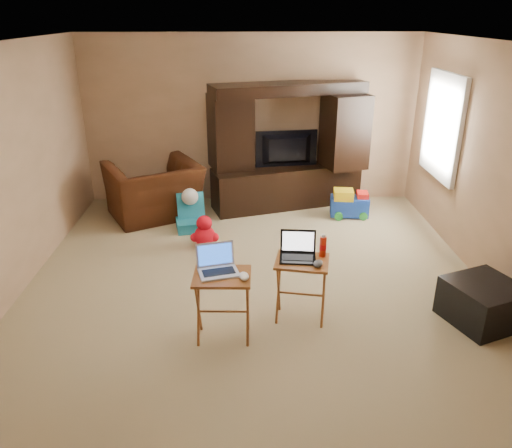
{
  "coord_description": "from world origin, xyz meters",
  "views": [
    {
      "loc": [
        -0.13,
        -4.79,
        2.76
      ],
      "look_at": [
        0.0,
        -0.2,
        0.8
      ],
      "focal_mm": 35.0,
      "sensor_mm": 36.0,
      "label": 1
    }
  ],
  "objects_px": {
    "ottoman": "(483,303)",
    "tray_table_right": "(301,290)",
    "water_bottle": "(323,247)",
    "mouse_left": "(244,276)",
    "entertainment_center": "(287,147)",
    "child_rocker": "(190,213)",
    "push_toy": "(350,203)",
    "laptop_left": "(218,261)",
    "tray_table_left": "(223,307)",
    "recliner": "(154,191)",
    "laptop_right": "(298,248)",
    "mouse_right": "(318,264)",
    "television": "(288,150)",
    "plush_toy": "(205,231)"
  },
  "relations": [
    {
      "from": "ottoman",
      "to": "tray_table_right",
      "type": "distance_m",
      "value": 1.75
    },
    {
      "from": "water_bottle",
      "to": "mouse_left",
      "type": "bearing_deg",
      "value": -149.24
    },
    {
      "from": "entertainment_center",
      "to": "child_rocker",
      "type": "distance_m",
      "value": 1.8
    },
    {
      "from": "water_bottle",
      "to": "push_toy",
      "type": "bearing_deg",
      "value": 72.43
    },
    {
      "from": "child_rocker",
      "to": "tray_table_right",
      "type": "height_order",
      "value": "tray_table_right"
    },
    {
      "from": "tray_table_right",
      "to": "laptop_left",
      "type": "relative_size",
      "value": 1.87
    },
    {
      "from": "push_toy",
      "to": "laptop_left",
      "type": "xyz_separation_m",
      "value": [
        -1.77,
        -2.89,
        0.56
      ]
    },
    {
      "from": "child_rocker",
      "to": "ottoman",
      "type": "distance_m",
      "value": 3.77
    },
    {
      "from": "child_rocker",
      "to": "tray_table_left",
      "type": "xyz_separation_m",
      "value": [
        0.53,
        -2.49,
        0.08
      ]
    },
    {
      "from": "entertainment_center",
      "to": "recliner",
      "type": "xyz_separation_m",
      "value": [
        -1.94,
        -0.42,
        -0.52
      ]
    },
    {
      "from": "tray_table_left",
      "to": "laptop_left",
      "type": "bearing_deg",
      "value": 137.1
    },
    {
      "from": "laptop_right",
      "to": "mouse_right",
      "type": "distance_m",
      "value": 0.24
    },
    {
      "from": "recliner",
      "to": "water_bottle",
      "type": "distance_m",
      "value": 3.32
    },
    {
      "from": "tray_table_left",
      "to": "mouse_left",
      "type": "distance_m",
      "value": 0.41
    },
    {
      "from": "television",
      "to": "plush_toy",
      "type": "relative_size",
      "value": 2.25
    },
    {
      "from": "child_rocker",
      "to": "laptop_left",
      "type": "distance_m",
      "value": 2.56
    },
    {
      "from": "push_toy",
      "to": "mouse_left",
      "type": "distance_m",
      "value": 3.4
    },
    {
      "from": "tray_table_right",
      "to": "laptop_right",
      "type": "height_order",
      "value": "laptop_right"
    },
    {
      "from": "television",
      "to": "ottoman",
      "type": "relative_size",
      "value": 1.5
    },
    {
      "from": "entertainment_center",
      "to": "push_toy",
      "type": "relative_size",
      "value": 4.06
    },
    {
      "from": "mouse_right",
      "to": "entertainment_center",
      "type": "bearing_deg",
      "value": 90.09
    },
    {
      "from": "plush_toy",
      "to": "mouse_right",
      "type": "height_order",
      "value": "mouse_right"
    },
    {
      "from": "recliner",
      "to": "water_bottle",
      "type": "bearing_deg",
      "value": 99.91
    },
    {
      "from": "entertainment_center",
      "to": "recliner",
      "type": "relative_size",
      "value": 1.85
    },
    {
      "from": "tray_table_right",
      "to": "recliner",
      "type": "bearing_deg",
      "value": 135.42
    },
    {
      "from": "recliner",
      "to": "mouse_right",
      "type": "distance_m",
      "value": 3.43
    },
    {
      "from": "push_toy",
      "to": "laptop_right",
      "type": "bearing_deg",
      "value": -105.1
    },
    {
      "from": "child_rocker",
      "to": "mouse_right",
      "type": "height_order",
      "value": "mouse_right"
    },
    {
      "from": "entertainment_center",
      "to": "mouse_left",
      "type": "relative_size",
      "value": 17.0
    },
    {
      "from": "television",
      "to": "tray_table_right",
      "type": "bearing_deg",
      "value": 79.68
    },
    {
      "from": "laptop_left",
      "to": "television",
      "type": "bearing_deg",
      "value": 60.58
    },
    {
      "from": "recliner",
      "to": "plush_toy",
      "type": "relative_size",
      "value": 2.94
    },
    {
      "from": "plush_toy",
      "to": "tray_table_right",
      "type": "height_order",
      "value": "tray_table_right"
    },
    {
      "from": "entertainment_center",
      "to": "tray_table_left",
      "type": "height_order",
      "value": "entertainment_center"
    },
    {
      "from": "plush_toy",
      "to": "tray_table_left",
      "type": "xyz_separation_m",
      "value": [
        0.3,
        -1.97,
        0.12
      ]
    },
    {
      "from": "entertainment_center",
      "to": "mouse_right",
      "type": "xyz_separation_m",
      "value": [
        0.0,
        -3.24,
        -0.26
      ]
    },
    {
      "from": "mouse_left",
      "to": "push_toy",
      "type": "bearing_deg",
      "value": 62.6
    },
    {
      "from": "television",
      "to": "ottoman",
      "type": "height_order",
      "value": "television"
    },
    {
      "from": "television",
      "to": "laptop_left",
      "type": "xyz_separation_m",
      "value": [
        -0.89,
        -3.33,
        -0.11
      ]
    },
    {
      "from": "television",
      "to": "mouse_left",
      "type": "relative_size",
      "value": 7.06
    },
    {
      "from": "laptop_left",
      "to": "laptop_right",
      "type": "relative_size",
      "value": 1.02
    },
    {
      "from": "plush_toy",
      "to": "ottoman",
      "type": "distance_m",
      "value": 3.29
    },
    {
      "from": "tray_table_right",
      "to": "water_bottle",
      "type": "xyz_separation_m",
      "value": [
        0.2,
        0.08,
        0.42
      ]
    },
    {
      "from": "recliner",
      "to": "laptop_right",
      "type": "relative_size",
      "value": 3.66
    },
    {
      "from": "child_rocker",
      "to": "laptop_left",
      "type": "bearing_deg",
      "value": -89.99
    },
    {
      "from": "child_rocker",
      "to": "mouse_right",
      "type": "distance_m",
      "value": 2.73
    },
    {
      "from": "ottoman",
      "to": "mouse_right",
      "type": "bearing_deg",
      "value": -178.7
    },
    {
      "from": "child_rocker",
      "to": "plush_toy",
      "type": "distance_m",
      "value": 0.56
    },
    {
      "from": "plush_toy",
      "to": "tray_table_left",
      "type": "bearing_deg",
      "value": -81.32
    },
    {
      "from": "entertainment_center",
      "to": "laptop_left",
      "type": "distance_m",
      "value": 3.5
    }
  ]
}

